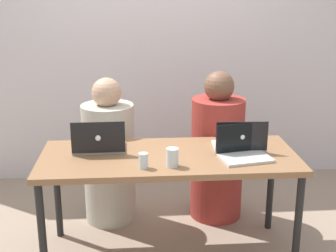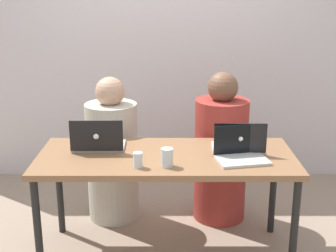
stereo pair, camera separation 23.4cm
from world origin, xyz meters
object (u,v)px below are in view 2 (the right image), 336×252
at_px(laptop_front_right, 243,153).
at_px(water_glass_left, 140,161).
at_px(laptop_back_right, 240,144).
at_px(person_on_left, 114,157).
at_px(water_glass_center, 169,159).
at_px(laptop_back_left, 100,142).
at_px(person_on_right, 222,155).

height_order(laptop_front_right, water_glass_left, laptop_front_right).
bearing_deg(laptop_back_right, person_on_left, -26.02).
distance_m(person_on_left, water_glass_center, 0.93).
distance_m(laptop_back_left, laptop_front_right, 0.97).
xyz_separation_m(laptop_back_right, water_glass_center, (-0.49, -0.28, 0.00)).
bearing_deg(laptop_back_left, laptop_back_right, 177.09).
bearing_deg(water_glass_left, water_glass_center, 5.22).
bearing_deg(laptop_front_right, person_on_right, 83.40).
bearing_deg(person_on_left, laptop_front_right, 155.24).
bearing_deg(laptop_back_left, person_on_right, -154.06).
height_order(person_on_left, laptop_front_right, person_on_left).
distance_m(person_on_right, laptop_front_right, 0.71).
bearing_deg(water_glass_center, laptop_back_right, 30.18).
bearing_deg(water_glass_left, laptop_back_left, 131.52).
distance_m(person_on_right, water_glass_left, 1.03).
height_order(person_on_left, water_glass_center, person_on_left).
bearing_deg(laptop_back_left, laptop_front_right, 167.33).
distance_m(laptop_back_right, water_glass_left, 0.73).
xyz_separation_m(person_on_right, laptop_front_right, (0.05, -0.66, 0.26)).
xyz_separation_m(person_on_left, laptop_front_right, (0.92, -0.66, 0.28)).
height_order(person_on_right, laptop_back_left, person_on_right).
relative_size(person_on_left, water_glass_center, 9.83).
height_order(person_on_left, water_glass_left, person_on_left).
distance_m(laptop_back_right, laptop_front_right, 0.17).
distance_m(laptop_back_left, water_glass_left, 0.44).
bearing_deg(laptop_back_right, water_glass_left, 26.03).
bearing_deg(person_on_left, water_glass_center, 130.33).
bearing_deg(laptop_back_right, water_glass_center, 32.03).
relative_size(laptop_back_left, water_glass_center, 3.03).
xyz_separation_m(laptop_front_right, water_glass_center, (-0.48, -0.12, 0.01)).
xyz_separation_m(laptop_front_right, water_glass_left, (-0.66, -0.14, -0.00)).
bearing_deg(water_glass_left, person_on_right, 52.46).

